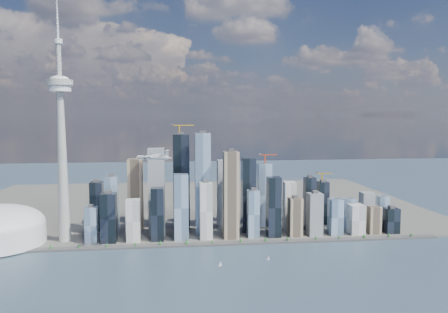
{
  "coord_description": "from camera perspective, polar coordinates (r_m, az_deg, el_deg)",
  "views": [
    {
      "loc": [
        -57.76,
        -683.32,
        284.72
      ],
      "look_at": [
        54.2,
        260.0,
        194.42
      ],
      "focal_mm": 35.0,
      "sensor_mm": 36.0,
      "label": 1
    }
  ],
  "objects": [
    {
      "name": "land",
      "position": [
        1413.2,
        -4.31,
        -6.15
      ],
      "size": [
        1400.0,
        900.0,
        3.0
      ],
      "primitive_type": "cube",
      "color": "#4C4C47",
      "rests_on": "ground"
    },
    {
      "name": "needle_tower",
      "position": [
        1023.6,
        -20.47,
        2.35
      ],
      "size": [
        56.0,
        56.0,
        550.5
      ],
      "color": "gray",
      "rests_on": "land"
    },
    {
      "name": "airplane",
      "position": [
        866.63,
        -9.24,
        -0.07
      ],
      "size": [
        73.47,
        65.9,
        18.73
      ],
      "rotation": [
        0.0,
        0.0,
        -0.4
      ],
      "color": "silver",
      "rests_on": "ground"
    },
    {
      "name": "sailboat_west",
      "position": [
        850.98,
        -0.48,
        -13.89
      ],
      "size": [
        7.18,
        2.03,
        10.0
      ],
      "rotation": [
        0.0,
        0.0,
        0.02
      ],
      "color": "white",
      "rests_on": "ground"
    },
    {
      "name": "skyscraper_cluster",
      "position": [
        1046.89,
        -0.2,
        -5.79
      ],
      "size": [
        736.0,
        142.0,
        260.66
      ],
      "color": "black",
      "rests_on": "land"
    },
    {
      "name": "ground",
      "position": [
        742.52,
        -1.87,
        -17.12
      ],
      "size": [
        4000.0,
        4000.0,
        0.0
      ],
      "primitive_type": "plane",
      "color": "#2D3A4F",
      "rests_on": "ground"
    },
    {
      "name": "sailboat_east",
      "position": [
        887.63,
        5.81,
        -13.1
      ],
      "size": [
        6.81,
        3.12,
        9.43
      ],
      "rotation": [
        0.0,
        0.0,
        -0.23
      ],
      "color": "white",
      "rests_on": "ground"
    },
    {
      "name": "seawall",
      "position": [
        976.91,
        -3.15,
        -11.4
      ],
      "size": [
        1100.0,
        22.0,
        4.0
      ],
      "primitive_type": "cube",
      "color": "#383838",
      "rests_on": "ground"
    },
    {
      "name": "shoreline_trees",
      "position": [
        974.97,
        -3.15,
        -11.02
      ],
      "size": [
        960.53,
        7.2,
        8.8
      ],
      "color": "#3F2D1E",
      "rests_on": "seawall"
    }
  ]
}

